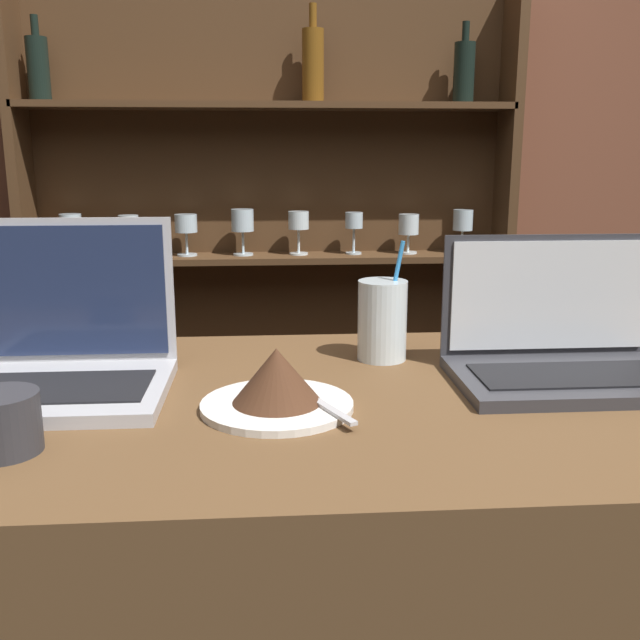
{
  "coord_description": "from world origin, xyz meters",
  "views": [
    {
      "loc": [
        -0.05,
        -0.61,
        1.36
      ],
      "look_at": [
        0.02,
        0.37,
        1.13
      ],
      "focal_mm": 40.0,
      "sensor_mm": 36.0,
      "label": 1
    }
  ],
  "objects_px": {
    "laptop_far": "(564,349)",
    "coffee_cup": "(1,423)",
    "water_glass": "(382,320)",
    "cake_plate": "(277,384)",
    "laptop_near": "(62,355)"
  },
  "relations": [
    {
      "from": "laptop_far",
      "to": "laptop_near",
      "type": "bearing_deg",
      "value": 179.71
    },
    {
      "from": "laptop_near",
      "to": "cake_plate",
      "type": "bearing_deg",
      "value": -19.59
    },
    {
      "from": "laptop_far",
      "to": "water_glass",
      "type": "distance_m",
      "value": 0.28
    },
    {
      "from": "water_glass",
      "to": "coffee_cup",
      "type": "bearing_deg",
      "value": -145.1
    },
    {
      "from": "cake_plate",
      "to": "coffee_cup",
      "type": "relative_size",
      "value": 2.31
    },
    {
      "from": "laptop_far",
      "to": "coffee_cup",
      "type": "height_order",
      "value": "laptop_far"
    },
    {
      "from": "laptop_far",
      "to": "coffee_cup",
      "type": "distance_m",
      "value": 0.78
    },
    {
      "from": "laptop_near",
      "to": "coffee_cup",
      "type": "bearing_deg",
      "value": -92.1
    },
    {
      "from": "laptop_far",
      "to": "water_glass",
      "type": "bearing_deg",
      "value": 154.91
    },
    {
      "from": "laptop_far",
      "to": "water_glass",
      "type": "height_order",
      "value": "laptop_far"
    },
    {
      "from": "coffee_cup",
      "to": "laptop_far",
      "type": "bearing_deg",
      "value": 16.52
    },
    {
      "from": "cake_plate",
      "to": "water_glass",
      "type": "height_order",
      "value": "water_glass"
    },
    {
      "from": "water_glass",
      "to": "coffee_cup",
      "type": "distance_m",
      "value": 0.6
    },
    {
      "from": "laptop_near",
      "to": "cake_plate",
      "type": "xyz_separation_m",
      "value": [
        0.3,
        -0.11,
        -0.02
      ]
    },
    {
      "from": "laptop_near",
      "to": "cake_plate",
      "type": "height_order",
      "value": "laptop_near"
    }
  ]
}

